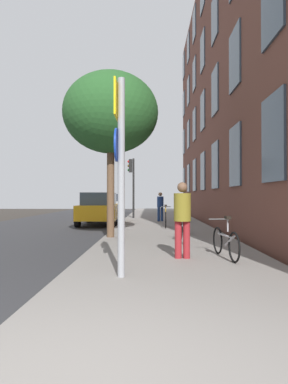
# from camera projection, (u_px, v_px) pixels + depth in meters

# --- Properties ---
(ground_plane) EXTENTS (41.80, 41.80, 0.00)m
(ground_plane) POSITION_uv_depth(u_px,v_px,m) (93.00, 224.00, 17.43)
(ground_plane) COLOR #332D28
(road_asphalt) EXTENTS (7.00, 38.00, 0.01)m
(road_asphalt) POSITION_uv_depth(u_px,v_px,m) (53.00, 224.00, 17.47)
(road_asphalt) COLOR #2D2D30
(road_asphalt) RESTS_ON ground
(sidewalk) EXTENTS (4.20, 38.00, 0.12)m
(sidewalk) POSITION_uv_depth(u_px,v_px,m) (161.00, 223.00, 17.36)
(sidewalk) COLOR gray
(sidewalk) RESTS_ON ground
(building_facade) EXTENTS (0.56, 27.00, 14.26)m
(building_facade) POSITION_uv_depth(u_px,v_px,m) (214.00, 82.00, 16.89)
(building_facade) COLOR brown
(building_facade) RESTS_ON ground
(sign_post) EXTENTS (0.16, 0.60, 3.32)m
(sign_post) POSITION_uv_depth(u_px,v_px,m) (120.00, 160.00, 5.65)
(sign_post) COLOR gray
(sign_post) RESTS_ON sidewalk
(traffic_light) EXTENTS (0.43, 0.24, 3.64)m
(traffic_light) POSITION_uv_depth(u_px,v_px,m) (132.00, 177.00, 20.75)
(traffic_light) COLOR black
(traffic_light) RESTS_ON sidewalk
(tree_near) EXTENTS (3.12, 3.12, 5.40)m
(tree_near) POSITION_uv_depth(u_px,v_px,m) (111.00, 113.00, 11.12)
(tree_near) COLOR brown
(tree_near) RESTS_ON sidewalk
(bicycle_0) EXTENTS (0.42, 1.67, 0.91)m
(bicycle_0) POSITION_uv_depth(u_px,v_px,m) (225.00, 242.00, 7.33)
(bicycle_0) COLOR black
(bicycle_0) RESTS_ON sidewalk
(bicycle_1) EXTENTS (0.42, 1.60, 0.89)m
(bicycle_1) POSITION_uv_depth(u_px,v_px,m) (183.00, 231.00, 9.75)
(bicycle_1) COLOR black
(bicycle_1) RESTS_ON sidewalk
(bicycle_2) EXTENTS (0.42, 1.73, 0.96)m
(bicycle_2) POSITION_uv_depth(u_px,v_px,m) (186.00, 223.00, 12.14)
(bicycle_2) COLOR black
(bicycle_2) RESTS_ON sidewalk
(bicycle_3) EXTENTS (0.42, 1.68, 0.97)m
(bicycle_3) POSITION_uv_depth(u_px,v_px,m) (166.00, 218.00, 14.55)
(bicycle_3) COLOR black
(bicycle_3) RESTS_ON sidewalk
(bicycle_4) EXTENTS (0.48, 1.66, 0.97)m
(bicycle_4) POSITION_uv_depth(u_px,v_px,m) (179.00, 215.00, 16.94)
(bicycle_4) COLOR black
(bicycle_4) RESTS_ON sidewalk
(bicycle_5) EXTENTS (0.51, 1.61, 0.97)m
(bicycle_5) POSITION_uv_depth(u_px,v_px,m) (184.00, 213.00, 19.33)
(bicycle_5) COLOR black
(bicycle_5) RESTS_ON sidewalk
(pedestrian_0) EXTENTS (0.52, 0.52, 1.64)m
(pedestrian_0) POSITION_uv_depth(u_px,v_px,m) (182.00, 215.00, 7.32)
(pedestrian_0) COLOR maroon
(pedestrian_0) RESTS_ON sidewalk
(pedestrian_1) EXTENTS (0.49, 0.49, 1.54)m
(pedestrian_1) POSITION_uv_depth(u_px,v_px,m) (160.00, 205.00, 18.08)
(pedestrian_1) COLOR navy
(pedestrian_1) RESTS_ON sidewalk
(car_0) EXTENTS (1.97, 4.51, 1.62)m
(car_0) POSITION_uv_depth(u_px,v_px,m) (100.00, 208.00, 17.15)
(car_0) COLOR orange
(car_0) RESTS_ON road_asphalt
(car_1) EXTENTS (1.98, 4.11, 1.62)m
(car_1) POSITION_uv_depth(u_px,v_px,m) (112.00, 203.00, 29.09)
(car_1) COLOR #B7B7BC
(car_1) RESTS_ON road_asphalt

